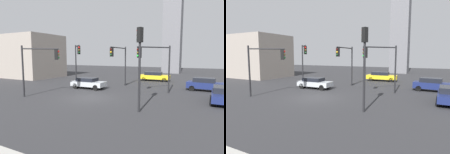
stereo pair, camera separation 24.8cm
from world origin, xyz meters
The scene contains 12 objects.
ground_plane centered at (0.00, 0.00, 0.00)m, with size 105.64×105.64×0.00m, color #2D2D30.
traffic_light_0 centered at (5.60, -2.18, 4.01)m, with size 0.49×0.42×5.82m.
traffic_light_1 centered at (-4.96, 4.79, 3.83)m, with size 2.26×2.21×5.36m.
traffic_light_2 centered at (-4.60, -1.48, 3.47)m, with size 2.84×2.16×4.90m.
traffic_light_3 centered at (5.01, 4.33, 3.61)m, with size 2.67×3.07×4.98m.
traffic_light_4 centered at (0.17, 6.30, 3.73)m, with size 0.35×4.58×5.12m.
car_1 centered at (2.37, 14.93, 0.76)m, with size 4.75×2.21×1.43m.
car_2 centered at (11.13, 3.37, 0.73)m, with size 1.97×4.37×1.36m.
car_3 centered at (-2.94, 4.18, 0.71)m, with size 4.17×1.81×1.31m.
car_4 centered at (9.69, 8.73, 0.78)m, with size 4.07×1.94×1.49m.
building_flank centered at (-20.06, 10.18, 3.85)m, with size 10.67×8.13×7.71m, color gray.
skyline_tower centered at (2.28, 31.34, 12.04)m, with size 3.91×3.91×24.07m, color slate.
Camera 2 is at (9.94, -14.36, 3.88)m, focal length 30.08 mm.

